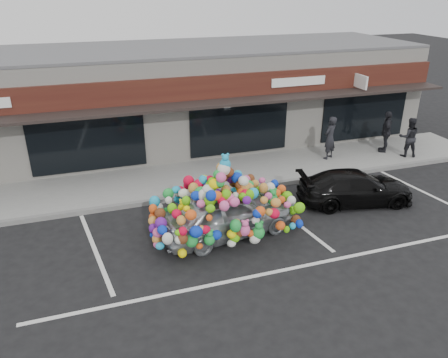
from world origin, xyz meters
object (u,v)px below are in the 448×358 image
object	(u,v)px
toy_car	(226,208)
pedestrian_b	(409,137)
pedestrian_c	(386,132)
black_sedan	(355,187)
pedestrian_a	(330,138)

from	to	relation	value
toy_car	pedestrian_b	bearing A→B (deg)	-79.30
toy_car	pedestrian_c	world-z (taller)	toy_car
toy_car	black_sedan	distance (m)	4.81
pedestrian_b	pedestrian_c	world-z (taller)	pedestrian_c
toy_car	black_sedan	world-z (taller)	toy_car
black_sedan	toy_car	bearing A→B (deg)	107.41
pedestrian_b	pedestrian_c	bearing A→B (deg)	-34.09
pedestrian_a	pedestrian_c	bearing A→B (deg)	150.68
toy_car	pedestrian_b	size ratio (longest dim) A/B	2.74
pedestrian_b	pedestrian_c	distance (m)	0.95
pedestrian_c	pedestrian_b	bearing A→B (deg)	68.47
pedestrian_b	pedestrian_c	xyz separation A→B (m)	(-0.54, 0.77, 0.06)
pedestrian_b	toy_car	bearing A→B (deg)	41.16
toy_car	pedestrian_a	distance (m)	7.17
pedestrian_a	pedestrian_c	size ratio (longest dim) A/B	1.01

